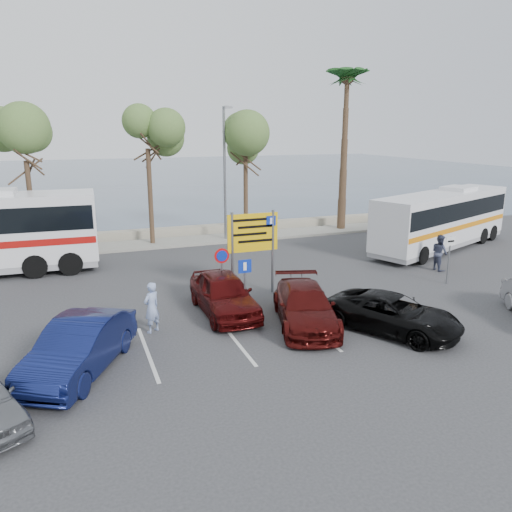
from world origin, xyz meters
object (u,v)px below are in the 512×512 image
object	(u,v)px
car_maroon	(305,306)
direction_sign	(253,239)
coach_bus_right	(442,221)
car_blue	(79,347)
street_lamp_right	(225,167)
suv_black	(393,314)
pedestrian_far	(439,253)
car_red	(224,294)
pedestrian_near	(152,307)

from	to	relation	value
car_maroon	direction_sign	bearing A→B (deg)	115.39
coach_bus_right	car_blue	bearing A→B (deg)	-156.64
street_lamp_right	car_maroon	distance (m)	14.73
car_maroon	suv_black	xyz separation A→B (m)	(2.59, -1.63, -0.05)
car_blue	pedestrian_far	size ratio (longest dim) A/B	2.64
direction_sign	suv_black	xyz separation A→B (m)	(3.18, -5.45, -1.78)
car_maroon	car_red	xyz separation A→B (m)	(-2.40, 2.12, 0.09)
suv_black	pedestrian_far	xyz separation A→B (m)	(6.82, 5.74, 0.25)
direction_sign	car_red	size ratio (longest dim) A/B	0.77
coach_bus_right	pedestrian_near	world-z (taller)	coach_bus_right
car_maroon	pedestrian_far	world-z (taller)	pedestrian_far
street_lamp_right	car_blue	distance (m)	18.05
car_blue	suv_black	bearing A→B (deg)	24.65
coach_bus_right	pedestrian_near	bearing A→B (deg)	-159.92
street_lamp_right	pedestrian_near	xyz separation A→B (m)	(-6.66, -12.88, -3.70)
suv_black	coach_bus_right	bearing A→B (deg)	13.45
street_lamp_right	car_blue	xyz separation A→B (m)	(-9.10, -15.12, -3.81)
coach_bus_right	suv_black	world-z (taller)	coach_bus_right
direction_sign	coach_bus_right	bearing A→B (deg)	16.76
coach_bus_right	pedestrian_far	bearing A→B (deg)	-131.02
car_blue	pedestrian_far	xyz separation A→B (m)	(17.10, 5.09, 0.12)
car_blue	pedestrian_near	distance (m)	3.31
pedestrian_far	street_lamp_right	bearing A→B (deg)	41.31
coach_bus_right	street_lamp_right	bearing A→B (deg)	150.47
direction_sign	car_maroon	distance (m)	4.23
car_red	pedestrian_far	size ratio (longest dim) A/B	2.58
car_blue	suv_black	xyz separation A→B (m)	(10.28, -0.65, -0.13)
pedestrian_near	car_blue	bearing A→B (deg)	7.89
direction_sign	car_blue	distance (m)	8.73
pedestrian_near	coach_bus_right	bearing A→B (deg)	165.42
car_blue	car_maroon	size ratio (longest dim) A/B	0.98
coach_bus_right	pedestrian_far	size ratio (longest dim) A/B	6.32
car_blue	pedestrian_near	bearing A→B (deg)	70.85
pedestrian_near	pedestrian_far	bearing A→B (deg)	156.32
car_red	pedestrian_far	bearing A→B (deg)	9.55
pedestrian_far	direction_sign	bearing A→B (deg)	94.41
car_blue	car_red	distance (m)	6.13
coach_bus_right	car_maroon	size ratio (longest dim) A/B	2.35
pedestrian_near	pedestrian_far	xyz separation A→B (m)	(14.66, 2.85, 0.00)
car_blue	pedestrian_far	bearing A→B (deg)	44.86
coach_bus_right	car_red	bearing A→B (deg)	-159.30
street_lamp_right	coach_bus_right	xyz separation A→B (m)	(11.20, -6.35, -2.96)
street_lamp_right	pedestrian_far	world-z (taller)	street_lamp_right
car_blue	car_maroon	xyz separation A→B (m)	(7.70, 0.98, -0.08)
street_lamp_right	direction_sign	size ratio (longest dim) A/B	2.23
car_blue	pedestrian_near	size ratio (longest dim) A/B	2.64
car_red	pedestrian_near	distance (m)	2.99
pedestrian_near	pedestrian_far	world-z (taller)	pedestrian_far
direction_sign	pedestrian_far	world-z (taller)	direction_sign
suv_black	pedestrian_far	world-z (taller)	pedestrian_far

